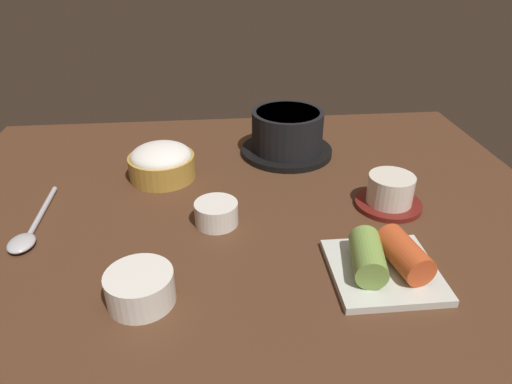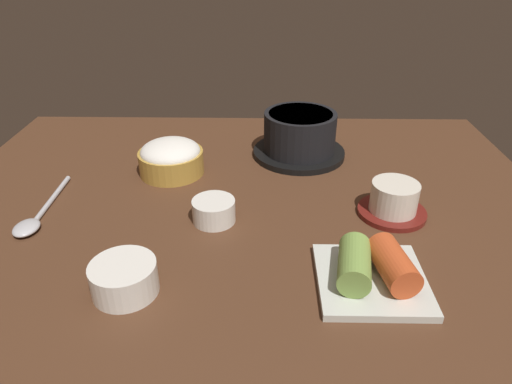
# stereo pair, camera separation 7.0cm
# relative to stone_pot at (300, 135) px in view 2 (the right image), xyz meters

# --- Properties ---
(dining_table) EXTENTS (1.00, 0.76, 0.02)m
(dining_table) POSITION_rel_stone_pot_xyz_m (-0.10, -0.18, -0.05)
(dining_table) COLOR #4C2D1C
(dining_table) RESTS_ON ground
(stone_pot) EXTENTS (0.18, 0.18, 0.09)m
(stone_pot) POSITION_rel_stone_pot_xyz_m (0.00, 0.00, 0.00)
(stone_pot) COLOR black
(stone_pot) RESTS_ON dining_table
(rice_bowl) EXTENTS (0.11, 0.11, 0.06)m
(rice_bowl) POSITION_rel_stone_pot_xyz_m (-0.23, -0.08, -0.01)
(rice_bowl) COLOR #B78C38
(rice_bowl) RESTS_ON dining_table
(tea_cup_with_saucer) EXTENTS (0.10, 0.10, 0.05)m
(tea_cup_with_saucer) POSITION_rel_stone_pot_xyz_m (0.13, -0.21, -0.02)
(tea_cup_with_saucer) COLOR maroon
(tea_cup_with_saucer) RESTS_ON dining_table
(banchan_cup_center) EXTENTS (0.06, 0.06, 0.03)m
(banchan_cup_center) POSITION_rel_stone_pot_xyz_m (-0.14, -0.23, -0.02)
(banchan_cup_center) COLOR white
(banchan_cup_center) RESTS_ON dining_table
(kimchi_plate) EXTENTS (0.13, 0.13, 0.05)m
(kimchi_plate) POSITION_rel_stone_pot_xyz_m (0.07, -0.37, -0.02)
(kimchi_plate) COLOR silver
(kimchi_plate) RESTS_ON dining_table
(side_bowl_near) EXTENTS (0.08, 0.08, 0.04)m
(side_bowl_near) POSITION_rel_stone_pot_xyz_m (-0.23, -0.39, -0.02)
(side_bowl_near) COLOR white
(side_bowl_near) RESTS_ON dining_table
(spoon) EXTENTS (0.04, 0.18, 0.01)m
(spoon) POSITION_rel_stone_pot_xyz_m (-0.41, -0.24, -0.04)
(spoon) COLOR #B7B7BC
(spoon) RESTS_ON dining_table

